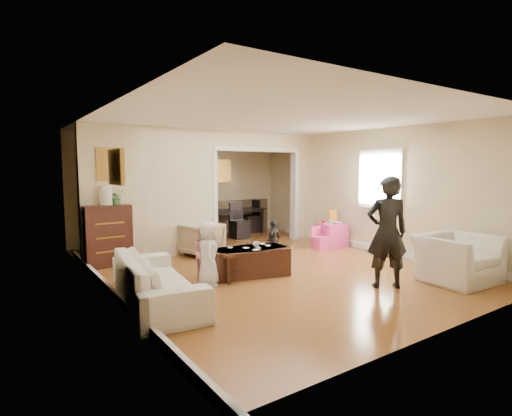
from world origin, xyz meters
TOP-DOWN VIEW (x-y plane):
  - floor at (0.00, 0.00)m, footprint 7.00×7.00m
  - partition_left at (-1.38, 1.80)m, footprint 2.75×0.18m
  - partition_right at (2.48, 1.80)m, footprint 0.55×0.18m
  - partition_header at (1.10, 1.80)m, footprint 2.22×0.18m
  - window_pane at (2.73, -0.40)m, footprint 0.03×0.95m
  - framed_art_partition at (-2.20, 1.70)m, footprint 0.45×0.03m
  - framed_art_sofa_wall at (-2.71, -0.60)m, footprint 0.03×0.55m
  - framed_art_alcove at (1.10, 3.44)m, footprint 0.45×0.03m
  - sofa at (-2.29, -0.82)m, footprint 1.12×2.26m
  - armchair_back at (-0.51, 1.44)m, footprint 0.89×0.91m
  - armchair_front at (1.99, -2.52)m, footprint 1.18×1.05m
  - dresser at (-2.32, 1.63)m, footprint 0.81×0.46m
  - table_lamp at (-2.32, 1.63)m, footprint 0.22×0.22m
  - potted_plant at (-2.12, 1.63)m, footprint 0.25×0.21m
  - coffee_table at (-0.52, -0.38)m, footprint 1.35×0.90m
  - coffee_cup at (-0.42, -0.43)m, footprint 0.13×0.13m
  - play_table at (2.36, 0.60)m, footprint 0.61×0.61m
  - cereal_box at (2.48, 0.70)m, footprint 0.21×0.09m
  - cyan_cup at (2.26, 0.55)m, footprint 0.08×0.08m
  - toy_block at (2.24, 0.72)m, footprint 0.09×0.08m
  - play_bowl at (2.41, 0.48)m, footprint 0.23×0.23m
  - dining_table at (1.16, 3.29)m, footprint 2.08×1.32m
  - adult_person at (0.79, -2.10)m, footprint 0.73×0.67m
  - child_kneel_a at (-1.37, -0.53)m, footprint 0.48×0.57m
  - child_kneel_b at (-1.22, -0.08)m, footprint 0.35×0.44m
  - child_toddler at (0.53, 0.37)m, footprint 0.49×0.36m
  - craft_papers at (-0.42, -0.36)m, footprint 0.74×0.50m

SIDE VIEW (x-z plane):
  - floor at x=0.00m, z-range 0.00..0.00m
  - coffee_table at x=-0.52m, z-range 0.00..0.46m
  - play_table at x=2.36m, z-range 0.00..0.53m
  - sofa at x=-2.29m, z-range 0.00..0.63m
  - armchair_back at x=-0.51m, z-range 0.00..0.66m
  - dining_table at x=1.16m, z-range 0.00..0.69m
  - armchair_front at x=1.99m, z-range 0.00..0.73m
  - child_toddler at x=0.53m, z-range 0.00..0.77m
  - child_kneel_b at x=-1.22m, z-range 0.00..0.84m
  - craft_papers at x=-0.42m, z-range 0.46..0.47m
  - child_kneel_a at x=-1.37m, z-range 0.00..0.99m
  - coffee_cup at x=-0.42m, z-range 0.46..0.56m
  - toy_block at x=2.24m, z-range 0.53..0.58m
  - play_bowl at x=2.41m, z-range 0.53..0.58m
  - dresser at x=-2.32m, z-range 0.00..1.12m
  - cyan_cup at x=2.26m, z-range 0.53..0.61m
  - cereal_box at x=2.48m, z-range 0.53..0.83m
  - adult_person at x=0.79m, z-range 0.00..1.68m
  - potted_plant at x=-2.12m, z-range 1.12..1.39m
  - table_lamp at x=-2.32m, z-range 1.12..1.48m
  - partition_left at x=-1.38m, z-range 0.00..2.60m
  - partition_right at x=2.48m, z-range 0.00..2.60m
  - window_pane at x=2.73m, z-range 1.00..2.10m
  - framed_art_alcove at x=1.10m, z-range 1.42..1.98m
  - framed_art_sofa_wall at x=-2.71m, z-range 1.60..2.00m
  - framed_art_partition at x=-2.20m, z-range 1.58..2.12m
  - partition_header at x=1.10m, z-range 2.25..2.60m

